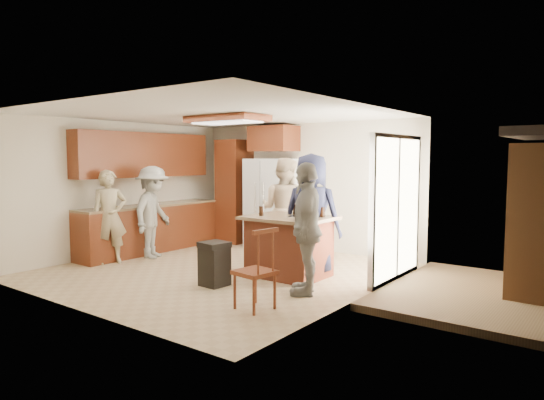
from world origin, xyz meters
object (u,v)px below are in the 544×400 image
Objects in this scene: person_front_left at (110,217)px; refrigerator at (271,204)px; spindle_chair at (256,272)px; trash_bin at (214,263)px; person_behind_right at (311,215)px; person_behind_left at (284,209)px; person_side_right at (307,229)px; kitchen_island at (289,246)px; person_counter at (153,212)px.

refrigerator is at bearing -0.45° from person_front_left.
trash_bin is at bearing 156.55° from spindle_chair.
person_behind_right is 2.36m from refrigerator.
person_behind_left reaches higher than person_side_right.
refrigerator is at bearing 133.39° from kitchen_island.
refrigerator is at bearing -163.37° from person_side_right.
person_counter reaches higher than spindle_chair.
person_side_right reaches higher than spindle_chair.
person_behind_right is 1.13× the size of person_counter.
spindle_chair is at bearing -35.21° from person_side_right.
person_behind_right is (0.98, -0.66, 0.04)m from person_behind_left.
kitchen_island is at bearing -159.88° from person_side_right.
person_counter is 1.31× the size of kitchen_island.
spindle_chair is (0.40, -1.87, -0.49)m from person_behind_right.
person_front_left is 3.66m from spindle_chair.
person_behind_left is at bearing 128.87° from kitchen_island.
refrigerator reaches higher than trash_bin.
person_counter is at bearing -173.01° from kitchen_island.
trash_bin is (-0.76, -1.37, -0.63)m from person_behind_right.
kitchen_island is at bearing 118.73° from person_behind_left.
person_behind_left is 1.18m from refrigerator.
refrigerator is 1.81× the size of spindle_chair.
spindle_chair is at bearing -68.66° from kitchen_island.
person_front_left is at bearing 11.78° from person_behind_right.
person_behind_right is 3.00× the size of trash_bin.
person_behind_right is 1.07m from person_side_right.
person_behind_left is at bearing 96.21° from trash_bin.
trash_bin is (-0.53, -1.10, -0.16)m from kitchen_island.
spindle_chair is (3.39, -1.26, -0.38)m from person_counter.
person_counter is at bearing -118.92° from refrigerator.
person_behind_right is at bearing -179.54° from person_side_right.
person_behind_right is 1.05× the size of refrigerator.
person_behind_right is at bearing -41.63° from person_front_left.
person_behind_right reaches higher than kitchen_island.
person_behind_left is 1.03× the size of person_side_right.
person_counter is (-3.00, -0.61, -0.11)m from person_behind_right.
person_behind_left is 1.01× the size of refrigerator.
refrigerator is 4.04m from spindle_chair.
person_behind_left is at bearing -22.53° from person_front_left.
person_behind_right reaches higher than person_front_left.
person_front_left is 1.26× the size of kitchen_island.
person_behind_right is at bearing -37.93° from refrigerator.
trash_bin is (0.22, -2.03, -0.59)m from person_behind_left.
person_counter is at bearing 161.29° from trash_bin.
person_front_left reaches higher than kitchen_island.
refrigerator is at bearing 124.16° from spindle_chair.
person_side_right is at bearing 19.08° from trash_bin.
person_behind_left is 1.83× the size of spindle_chair.
person_behind_right is 1.69m from trash_bin.
person_counter is at bearing 0.22° from person_behind_right.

